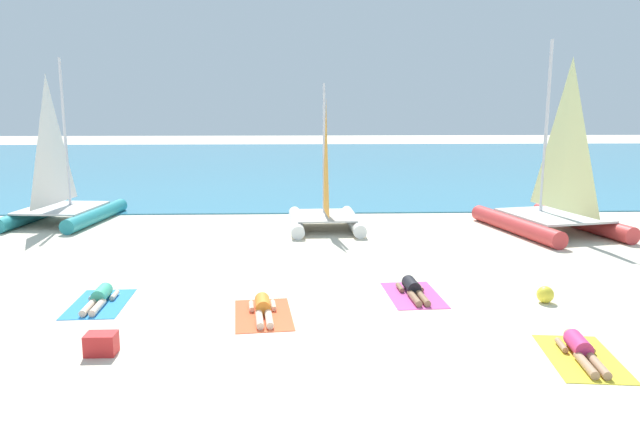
{
  "coord_description": "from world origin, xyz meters",
  "views": [
    {
      "loc": [
        -0.58,
        -10.58,
        4.1
      ],
      "look_at": [
        0.0,
        5.33,
        1.2
      ],
      "focal_mm": 33.73,
      "sensor_mm": 36.0,
      "label": 1
    }
  ],
  "objects_px": {
    "towel_center_right": "(413,295)",
    "sunbather_center_right": "(413,289)",
    "sailboat_red": "(552,204)",
    "cooler_box": "(101,344)",
    "beach_ball": "(545,295)",
    "sailboat_teal": "(62,199)",
    "sunbather_leftmost": "(100,297)",
    "towel_leftmost": "(100,304)",
    "towel_center_left": "(263,315)",
    "sunbather_rightmost": "(581,349)",
    "sailboat_white": "(325,207)",
    "sunbather_center_left": "(263,308)",
    "towel_rightmost": "(582,358)"
  },
  "relations": [
    {
      "from": "sunbather_leftmost",
      "to": "cooler_box",
      "type": "xyz_separation_m",
      "value": [
        0.87,
        -2.65,
        0.05
      ]
    },
    {
      "from": "beach_ball",
      "to": "cooler_box",
      "type": "distance_m",
      "value": 8.76
    },
    {
      "from": "towel_center_left",
      "to": "beach_ball",
      "type": "xyz_separation_m",
      "value": [
        5.87,
        0.55,
        0.17
      ]
    },
    {
      "from": "towel_leftmost",
      "to": "towel_center_left",
      "type": "distance_m",
      "value": 3.54
    },
    {
      "from": "sailboat_white",
      "to": "towel_rightmost",
      "type": "distance_m",
      "value": 11.3
    },
    {
      "from": "sailboat_teal",
      "to": "towel_center_right",
      "type": "relative_size",
      "value": 2.99
    },
    {
      "from": "sailboat_red",
      "to": "sunbather_leftmost",
      "type": "xyz_separation_m",
      "value": [
        -12.36,
        -6.63,
        -0.78
      ]
    },
    {
      "from": "sailboat_red",
      "to": "towel_center_right",
      "type": "bearing_deg",
      "value": -144.0
    },
    {
      "from": "sailboat_red",
      "to": "sunbather_center_left",
      "type": "bearing_deg",
      "value": -152.31
    },
    {
      "from": "sailboat_white",
      "to": "cooler_box",
      "type": "relative_size",
      "value": 9.57
    },
    {
      "from": "towel_center_left",
      "to": "towel_rightmost",
      "type": "height_order",
      "value": "same"
    },
    {
      "from": "sailboat_red",
      "to": "sunbather_center_right",
      "type": "bearing_deg",
      "value": -144.32
    },
    {
      "from": "sailboat_red",
      "to": "cooler_box",
      "type": "relative_size",
      "value": 12.27
    },
    {
      "from": "towel_rightmost",
      "to": "towel_center_left",
      "type": "bearing_deg",
      "value": 157.22
    },
    {
      "from": "sailboat_red",
      "to": "towel_leftmost",
      "type": "bearing_deg",
      "value": -163.66
    },
    {
      "from": "sailboat_teal",
      "to": "beach_ball",
      "type": "xyz_separation_m",
      "value": [
        13.44,
        -9.2,
        -0.67
      ]
    },
    {
      "from": "sailboat_white",
      "to": "sailboat_red",
      "type": "height_order",
      "value": "sailboat_red"
    },
    {
      "from": "sailboat_teal",
      "to": "sunbather_leftmost",
      "type": "xyz_separation_m",
      "value": [
        4.12,
        -8.88,
        -0.72
      ]
    },
    {
      "from": "towel_leftmost",
      "to": "cooler_box",
      "type": "bearing_deg",
      "value": -71.4
    },
    {
      "from": "sailboat_teal",
      "to": "sunbather_rightmost",
      "type": "relative_size",
      "value": 3.63
    },
    {
      "from": "towel_rightmost",
      "to": "cooler_box",
      "type": "distance_m",
      "value": 7.94
    },
    {
      "from": "sailboat_white",
      "to": "sunbather_center_right",
      "type": "relative_size",
      "value": 3.06
    },
    {
      "from": "towel_center_right",
      "to": "sunbather_rightmost",
      "type": "relative_size",
      "value": 1.21
    },
    {
      "from": "towel_center_right",
      "to": "sunbather_center_right",
      "type": "xyz_separation_m",
      "value": [
        -0.0,
        0.07,
        0.13
      ]
    },
    {
      "from": "towel_leftmost",
      "to": "towel_center_right",
      "type": "height_order",
      "value": "same"
    },
    {
      "from": "sailboat_red",
      "to": "sailboat_teal",
      "type": "relative_size",
      "value": 1.08
    },
    {
      "from": "sailboat_red",
      "to": "cooler_box",
      "type": "distance_m",
      "value": 14.79
    },
    {
      "from": "towel_center_left",
      "to": "towel_rightmost",
      "type": "distance_m",
      "value": 5.79
    },
    {
      "from": "sunbather_center_left",
      "to": "sailboat_teal",
      "type": "bearing_deg",
      "value": 122.14
    },
    {
      "from": "sunbather_leftmost",
      "to": "cooler_box",
      "type": "bearing_deg",
      "value": -73.89
    },
    {
      "from": "sailboat_teal",
      "to": "sailboat_red",
      "type": "bearing_deg",
      "value": -1.48
    },
    {
      "from": "sunbather_leftmost",
      "to": "towel_center_left",
      "type": "xyz_separation_m",
      "value": [
        3.45,
        -0.86,
        -0.13
      ]
    },
    {
      "from": "towel_center_left",
      "to": "cooler_box",
      "type": "height_order",
      "value": "cooler_box"
    },
    {
      "from": "towel_leftmost",
      "to": "sunbather_center_right",
      "type": "bearing_deg",
      "value": 3.47
    },
    {
      "from": "beach_ball",
      "to": "sailboat_teal",
      "type": "bearing_deg",
      "value": 145.6
    },
    {
      "from": "cooler_box",
      "to": "beach_ball",
      "type": "bearing_deg",
      "value": 15.42
    },
    {
      "from": "sailboat_red",
      "to": "towel_leftmost",
      "type": "distance_m",
      "value": 14.09
    },
    {
      "from": "sunbather_center_right",
      "to": "towel_rightmost",
      "type": "distance_m",
      "value": 4.05
    },
    {
      "from": "sunbather_leftmost",
      "to": "sunbather_center_right",
      "type": "bearing_deg",
      "value": 0.8
    },
    {
      "from": "sailboat_white",
      "to": "towel_leftmost",
      "type": "height_order",
      "value": "sailboat_white"
    },
    {
      "from": "sunbather_center_right",
      "to": "towel_rightmost",
      "type": "height_order",
      "value": "sunbather_center_right"
    },
    {
      "from": "sunbather_center_left",
      "to": "towel_rightmost",
      "type": "relative_size",
      "value": 0.83
    },
    {
      "from": "sailboat_white",
      "to": "sunbather_leftmost",
      "type": "distance_m",
      "value": 9.09
    },
    {
      "from": "towel_rightmost",
      "to": "sunbather_center_right",
      "type": "bearing_deg",
      "value": 121.87
    },
    {
      "from": "sunbather_center_right",
      "to": "cooler_box",
      "type": "distance_m",
      "value": 6.51
    },
    {
      "from": "sailboat_red",
      "to": "sunbather_rightmost",
      "type": "xyz_separation_m",
      "value": [
        -3.56,
        -9.67,
        -0.78
      ]
    },
    {
      "from": "sailboat_red",
      "to": "sunbather_rightmost",
      "type": "distance_m",
      "value": 10.34
    },
    {
      "from": "towel_rightmost",
      "to": "beach_ball",
      "type": "bearing_deg",
      "value": 79.26
    },
    {
      "from": "sailboat_red",
      "to": "towel_center_right",
      "type": "relative_size",
      "value": 3.23
    },
    {
      "from": "sunbather_center_left",
      "to": "cooler_box",
      "type": "distance_m",
      "value": 3.17
    }
  ]
}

